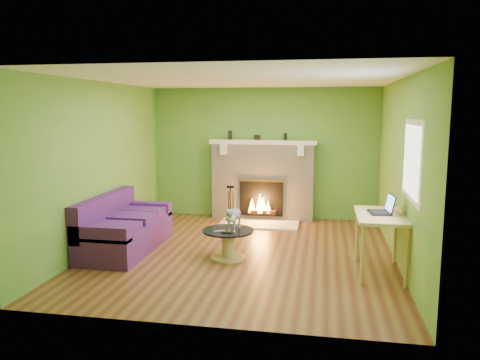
{
  "coord_description": "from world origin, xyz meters",
  "views": [
    {
      "loc": [
        1.19,
        -6.8,
        2.15
      ],
      "look_at": [
        -0.11,
        0.4,
        1.06
      ],
      "focal_mm": 35.0,
      "sensor_mm": 36.0,
      "label": 1
    }
  ],
  "objects_px": {
    "sofa": "(123,229)",
    "coffee_table": "(228,242)",
    "desk": "(381,221)",
    "cat": "(234,217)"
  },
  "relations": [
    {
      "from": "desk",
      "to": "cat",
      "type": "height_order",
      "value": "desk"
    },
    {
      "from": "sofa",
      "to": "coffee_table",
      "type": "relative_size",
      "value": 2.52
    },
    {
      "from": "sofa",
      "to": "coffee_table",
      "type": "bearing_deg",
      "value": -4.21
    },
    {
      "from": "coffee_table",
      "to": "cat",
      "type": "relative_size",
      "value": 1.3
    },
    {
      "from": "sofa",
      "to": "coffee_table",
      "type": "distance_m",
      "value": 1.71
    },
    {
      "from": "sofa",
      "to": "coffee_table",
      "type": "xyz_separation_m",
      "value": [
        1.7,
        -0.12,
        -0.08
      ]
    },
    {
      "from": "sofa",
      "to": "desk",
      "type": "relative_size",
      "value": 1.74
    },
    {
      "from": "coffee_table",
      "to": "desk",
      "type": "distance_m",
      "value": 2.18
    },
    {
      "from": "sofa",
      "to": "desk",
      "type": "height_order",
      "value": "sofa"
    },
    {
      "from": "sofa",
      "to": "cat",
      "type": "bearing_deg",
      "value": -2.41
    }
  ]
}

